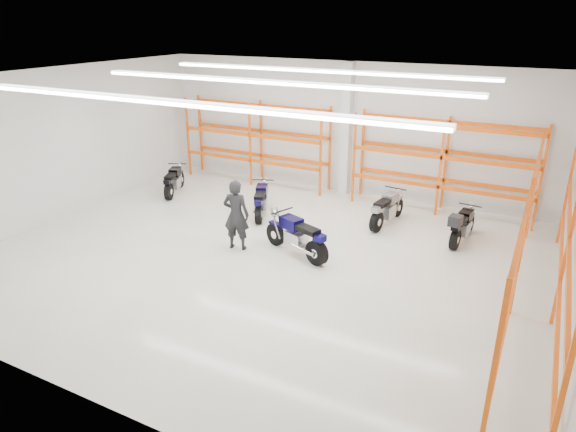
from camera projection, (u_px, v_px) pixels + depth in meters
The scene contains 12 objects.
ground at pixel (261, 256), 13.48m from camera, with size 14.00×14.00×0.00m, color beige.
room_shell at pixel (259, 132), 12.30m from camera, with size 14.02×12.02×4.51m.
motorcycle_main at pixel (298, 238), 13.29m from camera, with size 2.16×1.05×1.10m.
motorcycle_back_a at pixel (174, 182), 17.96m from camera, with size 0.94×1.88×0.97m.
motorcycle_back_b at pixel (261, 202), 15.98m from camera, with size 1.01×1.96×1.02m.
motorcycle_back_c at pixel (386, 210), 15.30m from camera, with size 0.72×2.08×1.02m.
motorcycle_back_d at pixel (461, 226), 14.07m from camera, with size 0.65×1.99×1.02m.
standing_man at pixel (236, 215), 13.57m from camera, with size 0.70×0.46×1.93m, color black.
structural_column at pixel (346, 130), 17.47m from camera, with size 0.32×0.32×4.50m, color white.
pallet_racking_back_left at pixel (255, 135), 18.81m from camera, with size 5.67×0.87×3.00m.
pallet_racking_back_right at pixel (444, 157), 15.90m from camera, with size 5.67×0.87×3.00m.
pallet_racking_side at pixel (546, 239), 10.04m from camera, with size 0.87×9.07×3.00m.
Camera 1 is at (6.22, -10.48, 5.89)m, focal length 32.00 mm.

